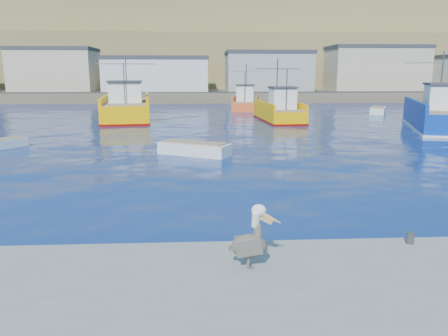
# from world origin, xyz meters

# --- Properties ---
(ground) EXTENTS (260.00, 260.00, 0.00)m
(ground) POSITION_xyz_m (0.00, 0.00, 0.00)
(ground) COLOR #06134F
(ground) RESTS_ON ground
(dock_bollards) EXTENTS (36.20, 0.20, 0.30)m
(dock_bollards) POSITION_xyz_m (0.60, -3.40, 0.65)
(dock_bollards) COLOR #4C4C4C
(dock_bollards) RESTS_ON dock
(far_shore) EXTENTS (200.00, 81.00, 24.00)m
(far_shore) POSITION_xyz_m (0.00, 109.20, 8.98)
(far_shore) COLOR brown
(far_shore) RESTS_ON ground
(trawler_yellow_a) EXTENTS (6.53, 14.51, 6.87)m
(trawler_yellow_a) POSITION_xyz_m (-10.18, 33.63, 1.19)
(trawler_yellow_a) COLOR #F9AD00
(trawler_yellow_a) RESTS_ON ground
(trawler_yellow_b) EXTENTS (4.62, 9.97, 6.32)m
(trawler_yellow_b) POSITION_xyz_m (5.72, 30.79, 0.96)
(trawler_yellow_b) COLOR #F9AD00
(trawler_yellow_b) RESTS_ON ground
(trawler_blue) EXTENTS (8.90, 14.44, 6.81)m
(trawler_blue) POSITION_xyz_m (18.88, 23.72, 1.17)
(trawler_blue) COLOR #083297
(trawler_blue) RESTS_ON ground
(boat_orange) EXTENTS (4.55, 8.84, 6.10)m
(boat_orange) POSITION_xyz_m (3.70, 44.75, 1.04)
(boat_orange) COLOR #EA5922
(boat_orange) RESTS_ON ground
(skiff_mid) EXTENTS (4.54, 3.41, 0.94)m
(skiff_mid) POSITION_xyz_m (-2.74, 12.19, 0.30)
(skiff_mid) COLOR silver
(skiff_mid) RESTS_ON ground
(skiff_far) EXTENTS (3.44, 4.79, 0.99)m
(skiff_far) POSITION_xyz_m (19.25, 38.44, 0.32)
(skiff_far) COLOR silver
(skiff_far) RESTS_ON ground
(pelican) EXTENTS (1.20, 0.50, 1.48)m
(pelican) POSITION_xyz_m (-1.27, -4.57, 1.13)
(pelican) COLOR #595451
(pelican) RESTS_ON dock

